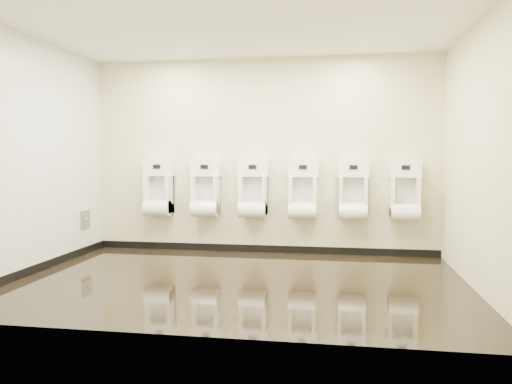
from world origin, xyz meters
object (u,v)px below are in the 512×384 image
urinal_1 (206,192)px  urinal_3 (303,194)px  urinal_2 (253,193)px  urinal_4 (353,194)px  urinal_5 (405,195)px  access_panel (85,219)px  urinal_0 (159,192)px

urinal_1 → urinal_3: size_ratio=1.00×
urinal_2 → urinal_4: size_ratio=1.00×
urinal_3 → urinal_4: bearing=0.0°
urinal_2 → urinal_3: 0.71m
urinal_1 → urinal_5: 2.79m
access_panel → urinal_3: bearing=7.5°
urinal_3 → urinal_5: (1.38, 0.00, 0.00)m
access_panel → urinal_5: 4.50m
urinal_0 → urinal_1: size_ratio=1.00×
urinal_4 → urinal_5: size_ratio=1.00×
urinal_4 → access_panel: bearing=-173.9°
urinal_3 → urinal_5: same height
access_panel → urinal_2: size_ratio=0.31×
urinal_3 → urinal_4: same height
urinal_1 → urinal_5: bearing=0.0°
urinal_3 → urinal_5: 1.38m
access_panel → urinal_4: bearing=6.1°
access_panel → urinal_5: urinal_5 is taller
urinal_1 → urinal_4: 2.10m
urinal_2 → urinal_3: bearing=0.0°
urinal_0 → urinal_1: same height
urinal_0 → urinal_2: same height
access_panel → urinal_2: bearing=9.7°
access_panel → urinal_4: 3.81m
urinal_2 → urinal_4: bearing=0.0°
urinal_1 → urinal_3: (1.41, 0.00, 0.00)m
urinal_0 → urinal_4: same height
urinal_0 → urinal_1: 0.71m
urinal_4 → urinal_5: bearing=0.0°
access_panel → urinal_4: (3.77, 0.40, 0.37)m
urinal_2 → urinal_4: same height
urinal_1 → urinal_2: (0.70, 0.00, 0.00)m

